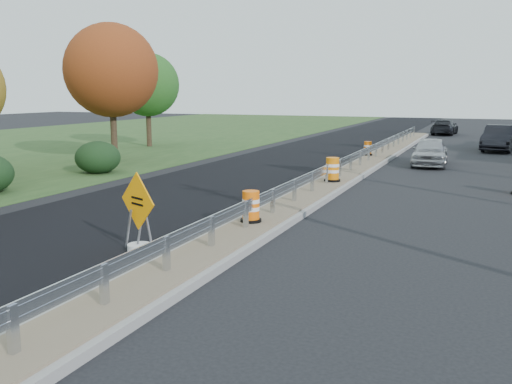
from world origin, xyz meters
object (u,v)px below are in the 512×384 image
at_px(caution_sign, 139,231).
at_px(barrel_median_mid, 332,170).
at_px(barrel_median_near, 251,207).
at_px(car_silver, 430,151).
at_px(car_dark_mid, 500,138).
at_px(car_dark_far, 445,127).
at_px(barrel_shoulder_far, 510,142).
at_px(barrel_median_far, 368,149).

bearing_deg(caution_sign, barrel_median_mid, 104.34).
relative_size(caution_sign, barrel_median_near, 2.22).
height_order(caution_sign, barrel_median_mid, caution_sign).
xyz_separation_m(caution_sign, car_silver, (4.75, 19.30, 0.24)).
relative_size(car_dark_mid, car_dark_far, 1.06).
bearing_deg(car_dark_far, barrel_median_mid, 90.13).
bearing_deg(caution_sign, barrel_shoulder_far, 98.32).
relative_size(caution_sign, barrel_median_far, 2.46).
xyz_separation_m(barrel_median_near, barrel_shoulder_far, (7.12, 28.15, -0.27)).
distance_m(caution_sign, barrel_median_mid, 10.98).
distance_m(barrel_median_near, barrel_shoulder_far, 29.04).
xyz_separation_m(barrel_median_mid, barrel_median_far, (-0.63, 9.97, -0.08)).
bearing_deg(barrel_shoulder_far, car_silver, -108.79).
distance_m(barrel_median_far, barrel_shoulder_far, 12.80).
xyz_separation_m(barrel_median_near, barrel_median_mid, (0.20, 7.85, 0.04)).
bearing_deg(barrel_median_near, barrel_median_far, 91.37).
bearing_deg(barrel_shoulder_far, barrel_median_mid, -108.82).
xyz_separation_m(caution_sign, car_dark_mid, (8.11, 28.59, 0.33)).
relative_size(caution_sign, car_dark_far, 0.41).
bearing_deg(barrel_median_near, car_dark_far, 86.97).
bearing_deg(car_dark_far, caution_sign, 88.48).
distance_m(barrel_median_mid, barrel_shoulder_far, 21.46).
height_order(barrel_median_near, car_silver, car_silver).
xyz_separation_m(barrel_median_near, car_dark_far, (2.05, 38.83, 0.03)).
bearing_deg(car_dark_far, barrel_shoulder_far, 118.95).
bearing_deg(car_silver, barrel_median_near, -103.35).
distance_m(barrel_median_mid, car_dark_mid, 18.83).
xyz_separation_m(caution_sign, barrel_shoulder_far, (8.78, 31.13, -0.11)).
height_order(barrel_median_near, car_dark_mid, car_dark_mid).
bearing_deg(barrel_shoulder_far, barrel_median_far, -126.14).
bearing_deg(barrel_median_near, car_dark_mid, 75.86).
relative_size(caution_sign, car_dark_mid, 0.39).
relative_size(caution_sign, barrel_shoulder_far, 2.43).
distance_m(barrel_median_far, car_dark_mid, 10.40).
bearing_deg(car_dark_far, barrel_median_far, 86.83).
distance_m(car_silver, car_dark_far, 22.54).
bearing_deg(barrel_median_far, car_silver, -22.96).
distance_m(barrel_median_near, barrel_median_far, 17.82).
height_order(caution_sign, car_dark_far, caution_sign).
xyz_separation_m(car_dark_mid, car_dark_far, (-4.40, 13.22, -0.14)).
distance_m(barrel_median_mid, barrel_median_far, 9.99).
xyz_separation_m(barrel_median_far, barrel_shoulder_far, (7.55, 10.34, -0.23)).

